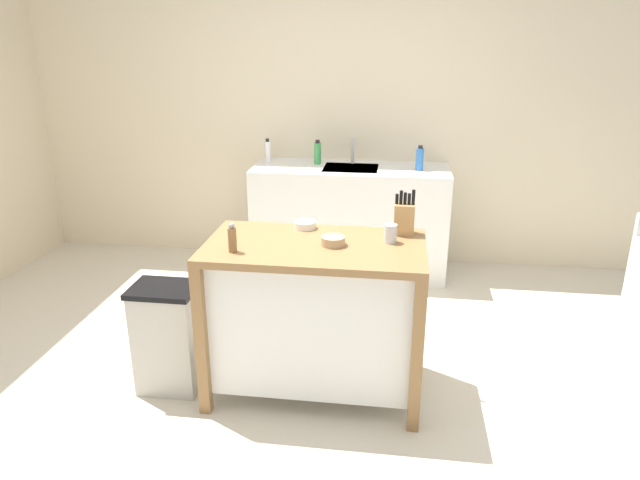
% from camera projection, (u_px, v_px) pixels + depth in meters
% --- Properties ---
extents(ground_plane, '(6.39, 6.39, 0.00)m').
position_uv_depth(ground_plane, '(294.00, 380.00, 3.43)').
color(ground_plane, beige).
rests_on(ground_plane, ground).
extents(wall_back, '(5.39, 0.10, 2.60)m').
position_uv_depth(wall_back, '(335.00, 111.00, 4.94)').
color(wall_back, beige).
rests_on(wall_back, ground).
extents(kitchen_island, '(1.17, 0.66, 0.89)m').
position_uv_depth(kitchen_island, '(315.00, 310.00, 3.19)').
color(kitchen_island, olive).
rests_on(kitchen_island, ground).
extents(knife_block, '(0.11, 0.09, 0.25)m').
position_uv_depth(knife_block, '(404.00, 218.00, 3.18)').
color(knife_block, tan).
rests_on(knife_block, kitchen_island).
extents(bowl_ceramic_wide, '(0.13, 0.13, 0.05)m').
position_uv_depth(bowl_ceramic_wide, '(333.00, 240.00, 3.03)').
color(bowl_ceramic_wide, tan).
rests_on(bowl_ceramic_wide, kitchen_island).
extents(bowl_stoneware_deep, '(0.12, 0.12, 0.04)m').
position_uv_depth(bowl_stoneware_deep, '(305.00, 225.00, 3.29)').
color(bowl_stoneware_deep, silver).
rests_on(bowl_stoneware_deep, kitchen_island).
extents(drinking_cup, '(0.07, 0.07, 0.10)m').
position_uv_depth(drinking_cup, '(390.00, 233.00, 3.07)').
color(drinking_cup, silver).
rests_on(drinking_cup, kitchen_island).
extents(pepper_grinder, '(0.04, 0.04, 0.16)m').
position_uv_depth(pepper_grinder, '(232.00, 238.00, 2.92)').
color(pepper_grinder, olive).
rests_on(pepper_grinder, kitchen_island).
extents(trash_bin, '(0.36, 0.28, 0.63)m').
position_uv_depth(trash_bin, '(168.00, 337.00, 3.26)').
color(trash_bin, '#B7B2A8').
rests_on(trash_bin, ground).
extents(sink_counter, '(1.60, 0.60, 0.90)m').
position_uv_depth(sink_counter, '(350.00, 219.00, 4.88)').
color(sink_counter, silver).
rests_on(sink_counter, ground).
extents(sink_faucet, '(0.02, 0.02, 0.22)m').
position_uv_depth(sink_faucet, '(353.00, 150.00, 4.83)').
color(sink_faucet, '#B7BCC1').
rests_on(sink_faucet, sink_counter).
extents(bottle_dish_soap, '(0.06, 0.06, 0.20)m').
position_uv_depth(bottle_dish_soap, '(420.00, 159.00, 4.60)').
color(bottle_dish_soap, blue).
rests_on(bottle_dish_soap, sink_counter).
extents(bottle_hand_soap, '(0.06, 0.06, 0.20)m').
position_uv_depth(bottle_hand_soap, '(318.00, 153.00, 4.81)').
color(bottle_hand_soap, green).
rests_on(bottle_hand_soap, sink_counter).
extents(bottle_spray_cleaner, '(0.05, 0.05, 0.20)m').
position_uv_depth(bottle_spray_cleaner, '(268.00, 151.00, 4.87)').
color(bottle_spray_cleaner, white).
rests_on(bottle_spray_cleaner, sink_counter).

